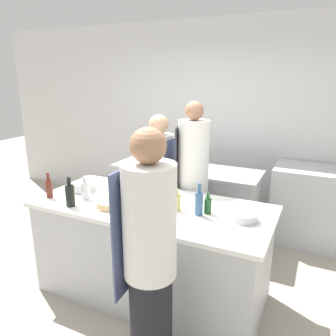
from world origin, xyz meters
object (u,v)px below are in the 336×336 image
object	(u,v)px
bottle_vinegar	(49,188)
bowl_mixing_large	(84,187)
chef_at_prep_near	(150,263)
bottle_water	(70,195)
cup	(130,193)
bottle_olive_oil	(176,202)
bowl_ceramic_blue	(111,204)
chef_at_pass_far	(192,186)
bottle_wine	(208,205)
chef_at_stove	(160,185)
bottle_sauce	(85,190)
bowl_wooden_salad	(129,185)
oven_range	(308,205)
bowl_prep_small	(245,217)
bottle_cooking_oil	(199,203)

from	to	relation	value
bottle_vinegar	bowl_mixing_large	size ratio (longest dim) A/B	1.00
chef_at_prep_near	bottle_water	size ratio (longest dim) A/B	6.62
cup	bottle_olive_oil	bearing A→B (deg)	-11.20
bottle_olive_oil	bowl_ceramic_blue	bearing A→B (deg)	-161.70
bottle_olive_oil	bottle_vinegar	bearing A→B (deg)	-168.66
chef_at_pass_far	bottle_wine	world-z (taller)	chef_at_pass_far
chef_at_prep_near	chef_at_stove	size ratio (longest dim) A/B	1.08
bottle_wine	bottle_sauce	world-z (taller)	bottle_sauce
bowl_ceramic_blue	bowl_wooden_salad	bearing A→B (deg)	104.48
oven_range	chef_at_pass_far	world-z (taller)	chef_at_pass_far
bowl_prep_small	bottle_sauce	bearing A→B (deg)	-173.08
chef_at_prep_near	bowl_wooden_salad	xyz separation A→B (m)	(-0.85, 1.10, 0.06)
bowl_ceramic_blue	cup	distance (m)	0.29
bottle_wine	bowl_mixing_large	size ratio (longest dim) A/B	0.75
bottle_vinegar	bottle_olive_oil	bearing A→B (deg)	11.34
oven_range	bottle_wine	size ratio (longest dim) A/B	5.35
oven_range	chef_at_stove	world-z (taller)	chef_at_stove
bottle_cooking_oil	bowl_prep_small	xyz separation A→B (m)	(0.37, 0.06, -0.08)
bowl_wooden_salad	bottle_vinegar	bearing A→B (deg)	-133.01
oven_range	bottle_sauce	xyz separation A→B (m)	(-1.87, -1.90, 0.53)
bottle_wine	bottle_water	xyz separation A→B (m)	(-1.15, -0.38, 0.03)
bowl_wooden_salad	bottle_wine	bearing A→B (deg)	-15.80
bowl_mixing_large	bottle_water	bearing A→B (deg)	-67.00
bottle_vinegar	bowl_mixing_large	distance (m)	0.34
chef_at_pass_far	bowl_wooden_salad	distance (m)	0.67
bowl_ceramic_blue	bowl_prep_small	bearing A→B (deg)	11.57
chef_at_pass_far	chef_at_prep_near	bearing A→B (deg)	173.87
chef_at_pass_far	bottle_vinegar	distance (m)	1.44
chef_at_prep_near	cup	world-z (taller)	chef_at_prep_near
oven_range	chef_at_prep_near	xyz separation A→B (m)	(-0.83, -2.55, 0.41)
oven_range	cup	xyz separation A→B (m)	(-1.53, -1.67, 0.48)
bottle_sauce	bowl_wooden_salad	size ratio (longest dim) A/B	0.93
bowl_mixing_large	chef_at_prep_near	bearing A→B (deg)	-34.20
oven_range	chef_at_prep_near	size ratio (longest dim) A/B	0.55
bottle_wine	bowl_wooden_salad	world-z (taller)	bottle_wine
cup	bowl_ceramic_blue	bearing A→B (deg)	-93.75
bottle_water	bowl_mixing_large	size ratio (longest dim) A/B	1.10
bottle_water	bowl_prep_small	xyz separation A→B (m)	(1.47, 0.37, -0.07)
bottle_olive_oil	bowl_prep_small	size ratio (longest dim) A/B	0.95
bottle_vinegar	bottle_sauce	bearing A→B (deg)	18.99
bottle_sauce	bowl_ceramic_blue	size ratio (longest dim) A/B	0.87
bottle_water	bottle_cooking_oil	bearing A→B (deg)	16.00
bottle_vinegar	bottle_wine	size ratio (longest dim) A/B	1.34
bottle_cooking_oil	bowl_prep_small	size ratio (longest dim) A/B	1.33
bowl_mixing_large	bowl_wooden_salad	xyz separation A→B (m)	(0.36, 0.28, -0.01)
bottle_vinegar	bottle_water	bearing A→B (deg)	-13.39
bottle_olive_oil	bowl_ceramic_blue	xyz separation A→B (m)	(-0.55, -0.18, -0.05)
bowl_wooden_salad	bowl_prep_small	bearing A→B (deg)	-12.38
bottle_wine	bowl_mixing_large	distance (m)	1.31
chef_at_stove	bottle_olive_oil	size ratio (longest dim) A/B	8.16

